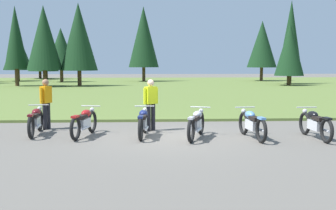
# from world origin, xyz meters

# --- Properties ---
(ground_plane) EXTENTS (140.00, 140.00, 0.00)m
(ground_plane) POSITION_xyz_m (0.00, 0.00, 0.00)
(ground_plane) COLOR #605B54
(grass_moorland) EXTENTS (80.00, 44.00, 0.10)m
(grass_moorland) POSITION_xyz_m (0.00, 25.19, 0.05)
(grass_moorland) COLOR #5B7033
(grass_moorland) RESTS_ON ground
(forest_treeline) EXTENTS (38.24, 22.46, 8.54)m
(forest_treeline) POSITION_xyz_m (-6.99, 33.18, 4.26)
(forest_treeline) COLOR #47331E
(forest_treeline) RESTS_ON ground
(motorcycle_maroon) EXTENTS (0.62, 2.10, 0.88)m
(motorcycle_maroon) POSITION_xyz_m (-4.08, 0.63, 0.44)
(motorcycle_maroon) COLOR black
(motorcycle_maroon) RESTS_ON ground
(motorcycle_red) EXTENTS (0.70, 2.07, 0.88)m
(motorcycle_red) POSITION_xyz_m (-2.54, 0.25, 0.44)
(motorcycle_red) COLOR black
(motorcycle_red) RESTS_ON ground
(motorcycle_navy) EXTENTS (0.62, 2.10, 0.88)m
(motorcycle_navy) POSITION_xyz_m (-0.78, 0.12, 0.44)
(motorcycle_navy) COLOR black
(motorcycle_navy) RESTS_ON ground
(motorcycle_silver) EXTENTS (0.87, 2.02, 0.88)m
(motorcycle_silver) POSITION_xyz_m (0.79, -0.24, 0.44)
(motorcycle_silver) COLOR black
(motorcycle_silver) RESTS_ON ground
(motorcycle_sky_blue) EXTENTS (0.62, 2.10, 0.88)m
(motorcycle_sky_blue) POSITION_xyz_m (2.41, -0.36, 0.44)
(motorcycle_sky_blue) COLOR black
(motorcycle_sky_blue) RESTS_ON ground
(motorcycle_black) EXTENTS (0.62, 2.10, 0.88)m
(motorcycle_black) POSITION_xyz_m (4.24, -0.48, 0.44)
(motorcycle_black) COLOR black
(motorcycle_black) RESTS_ON ground
(rider_in_hivis_vest) EXTENTS (0.48, 0.38, 1.67)m
(rider_in_hivis_vest) POSITION_xyz_m (-0.53, 1.22, 0.95)
(rider_in_hivis_vest) COLOR black
(rider_in_hivis_vest) RESTS_ON ground
(rider_checking_bike) EXTENTS (0.35, 0.51, 1.67)m
(rider_checking_bike) POSITION_xyz_m (-4.00, 1.68, 0.95)
(rider_checking_bike) COLOR black
(rider_checking_bike) RESTS_ON ground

